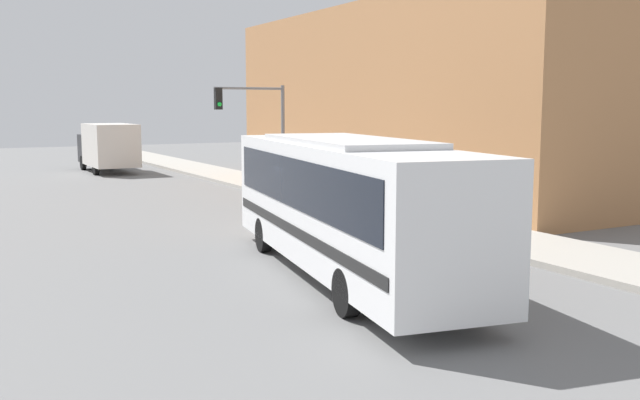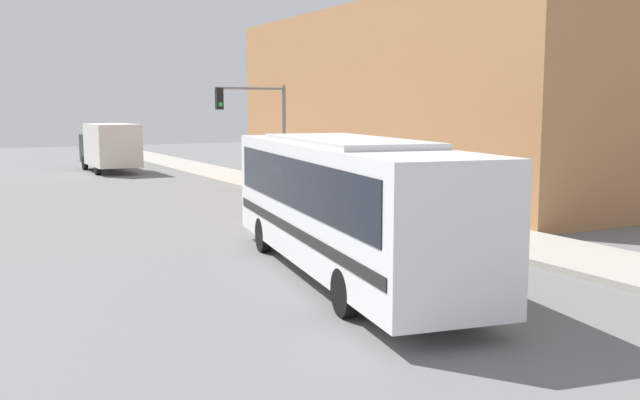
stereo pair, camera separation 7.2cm
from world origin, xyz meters
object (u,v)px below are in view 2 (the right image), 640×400
object	(u,v)px
city_bus	(344,198)
delivery_truck	(110,146)
fire_hydrant	(443,219)
parking_meter	(360,189)
pedestrian_mid_block	(329,178)
traffic_light_pole	(259,119)
pedestrian_near_corner	(325,178)

from	to	relation	value
city_bus	delivery_truck	distance (m)	30.02
city_bus	fire_hydrant	size ratio (longest dim) A/B	15.36
parking_meter	pedestrian_mid_block	xyz separation A→B (m)	(1.07, 4.21, -0.01)
city_bus	traffic_light_pole	size ratio (longest dim) A/B	2.39
city_bus	fire_hydrant	distance (m)	6.18
fire_hydrant	pedestrian_near_corner	world-z (taller)	pedestrian_near_corner
fire_hydrant	pedestrian_mid_block	distance (m)	9.14
pedestrian_near_corner	pedestrian_mid_block	xyz separation A→B (m)	(0.07, -0.17, 0.01)
city_bus	pedestrian_near_corner	bearing A→B (deg)	73.04
delivery_truck	pedestrian_mid_block	distance (m)	18.71
pedestrian_near_corner	fire_hydrant	bearing A→B (deg)	-96.17
fire_hydrant	traffic_light_pole	size ratio (longest dim) A/B	0.16
delivery_truck	traffic_light_pole	bearing A→B (deg)	-78.73
delivery_truck	pedestrian_near_corner	xyz separation A→B (m)	(5.14, -17.79, -0.64)
city_bus	parking_meter	distance (m)	9.47
traffic_light_pole	pedestrian_mid_block	distance (m)	4.05
pedestrian_mid_block	pedestrian_near_corner	bearing A→B (deg)	112.76
pedestrian_near_corner	pedestrian_mid_block	world-z (taller)	pedestrian_mid_block
fire_hydrant	pedestrian_near_corner	distance (m)	9.29
parking_meter	pedestrian_mid_block	distance (m)	4.34
parking_meter	pedestrian_mid_block	size ratio (longest dim) A/B	0.75
city_bus	parking_meter	size ratio (longest dim) A/B	9.48
delivery_truck	traffic_light_pole	world-z (taller)	traffic_light_pole
traffic_light_pole	delivery_truck	bearing A→B (deg)	101.27
delivery_truck	traffic_light_pole	distance (m)	15.94
delivery_truck	fire_hydrant	world-z (taller)	delivery_truck
delivery_truck	parking_meter	bearing A→B (deg)	-79.42
fire_hydrant	parking_meter	distance (m)	4.88
city_bus	pedestrian_near_corner	xyz separation A→B (m)	(6.25, 12.21, -0.89)
city_bus	fire_hydrant	world-z (taller)	city_bus
delivery_truck	pedestrian_mid_block	bearing A→B (deg)	-73.83
pedestrian_near_corner	pedestrian_mid_block	distance (m)	0.18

